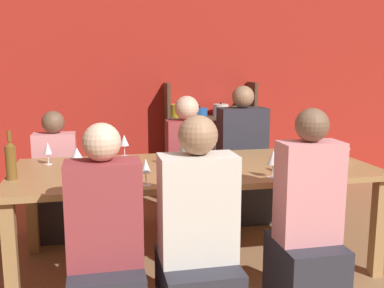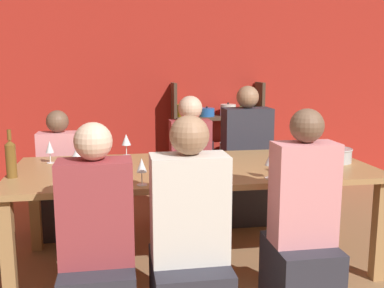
# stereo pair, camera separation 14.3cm
# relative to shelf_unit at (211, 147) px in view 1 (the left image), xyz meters

# --- Properties ---
(wall_back_red) EXTENTS (8.80, 0.06, 2.70)m
(wall_back_red) POSITION_rel_shelf_unit_xyz_m (-0.73, 0.20, 0.83)
(wall_back_red) COLOR red
(wall_back_red) RESTS_ON ground_plane
(shelf_unit) EXTENTS (1.06, 0.30, 1.29)m
(shelf_unit) POSITION_rel_shelf_unit_xyz_m (0.00, 0.00, 0.00)
(shelf_unit) COLOR #4C3828
(shelf_unit) RESTS_ON ground_plane
(dining_table) EXTENTS (2.61, 1.09, 0.76)m
(dining_table) POSITION_rel_shelf_unit_xyz_m (-0.63, -1.97, 0.17)
(dining_table) COLOR #AD7F4C
(dining_table) RESTS_ON ground_plane
(mixing_bowl) EXTENTS (0.26, 0.26, 0.11)m
(mixing_bowl) POSITION_rel_shelf_unit_xyz_m (0.46, -2.00, 0.30)
(mixing_bowl) COLOR #B7BABC
(mixing_bowl) RESTS_ON dining_table
(wine_bottle_green) EXTENTS (0.08, 0.08, 0.29)m
(wine_bottle_green) POSITION_rel_shelf_unit_xyz_m (0.04, -2.44, 0.35)
(wine_bottle_green) COLOR #19381E
(wine_bottle_green) RESTS_ON dining_table
(wine_bottle_dark) EXTENTS (0.08, 0.08, 0.32)m
(wine_bottle_dark) POSITION_rel_shelf_unit_xyz_m (-0.72, -2.04, 0.37)
(wine_bottle_dark) COLOR #B2C6C1
(wine_bottle_dark) RESTS_ON dining_table
(wine_bottle_amber) EXTENTS (0.07, 0.07, 0.32)m
(wine_bottle_amber) POSITION_rel_shelf_unit_xyz_m (-1.88, -2.09, 0.37)
(wine_bottle_amber) COLOR brown
(wine_bottle_amber) RESTS_ON dining_table
(wine_glass_empty_a) EXTENTS (0.06, 0.06, 0.14)m
(wine_glass_empty_a) POSITION_rel_shelf_unit_xyz_m (-1.36, -1.71, 0.34)
(wine_glass_empty_a) COLOR white
(wine_glass_empty_a) RESTS_ON dining_table
(wine_glass_red_a) EXTENTS (0.08, 0.08, 0.18)m
(wine_glass_red_a) POSITION_rel_shelf_unit_xyz_m (-0.20, -2.39, 0.37)
(wine_glass_red_a) COLOR white
(wine_glass_red_a) RESTS_ON dining_table
(wine_glass_red_b) EXTENTS (0.08, 0.08, 0.18)m
(wine_glass_red_b) POSITION_rel_shelf_unit_xyz_m (-1.12, -1.48, 0.36)
(wine_glass_red_b) COLOR white
(wine_glass_red_b) RESTS_ON dining_table
(wine_glass_red_c) EXTENTS (0.07, 0.07, 0.16)m
(wine_glass_red_c) POSITION_rel_shelf_unit_xyz_m (0.13, -1.90, 0.35)
(wine_glass_red_c) COLOR white
(wine_glass_red_c) RESTS_ON dining_table
(wine_glass_white_a) EXTENTS (0.08, 0.08, 0.15)m
(wine_glass_white_a) POSITION_rel_shelf_unit_xyz_m (-1.48, -1.82, 0.34)
(wine_glass_white_a) COLOR white
(wine_glass_white_a) RESTS_ON dining_table
(wine_glass_empty_b) EXTENTS (0.06, 0.06, 0.17)m
(wine_glass_empty_b) POSITION_rel_shelf_unit_xyz_m (-1.69, -1.67, 0.36)
(wine_glass_empty_b) COLOR white
(wine_glass_empty_b) RESTS_ON dining_table
(wine_glass_red_d) EXTENTS (0.07, 0.07, 0.17)m
(wine_glass_red_d) POSITION_rel_shelf_unit_xyz_m (-1.04, -2.42, 0.36)
(wine_glass_red_d) COLOR white
(wine_glass_red_d) RESTS_ON dining_table
(wine_glass_white_b) EXTENTS (0.08, 0.08, 0.16)m
(wine_glass_white_b) POSITION_rel_shelf_unit_xyz_m (-0.05, -2.33, 0.35)
(wine_glass_white_b) COLOR white
(wine_glass_white_b) RESTS_ON dining_table
(person_near_a) EXTENTS (0.41, 0.51, 1.24)m
(person_near_a) POSITION_rel_shelf_unit_xyz_m (-0.82, -2.88, -0.06)
(person_near_a) COLOR #2D2D38
(person_near_a) RESTS_ON ground_plane
(person_far_a) EXTENTS (0.37, 0.46, 1.22)m
(person_far_a) POSITION_rel_shelf_unit_xyz_m (-0.53, -1.14, -0.06)
(person_far_a) COLOR #2D2D38
(person_far_a) RESTS_ON ground_plane
(person_near_b) EXTENTS (0.39, 0.48, 1.21)m
(person_near_b) POSITION_rel_shelf_unit_xyz_m (-1.31, -2.85, -0.07)
(person_near_b) COLOR #2D2D38
(person_near_b) RESTS_ON ground_plane
(person_far_b) EXTENTS (0.46, 0.57, 1.30)m
(person_far_b) POSITION_rel_shelf_unit_xyz_m (0.04, -1.03, -0.05)
(person_far_b) COLOR #2D2D38
(person_far_b) RESTS_ON ground_plane
(person_near_c) EXTENTS (0.36, 0.45, 1.26)m
(person_near_c) POSITION_rel_shelf_unit_xyz_m (-0.15, -2.81, -0.05)
(person_near_c) COLOR #2D2D38
(person_near_c) RESTS_ON ground_plane
(person_far_c) EXTENTS (0.36, 0.45, 1.11)m
(person_far_c) POSITION_rel_shelf_unit_xyz_m (-1.69, -1.17, -0.11)
(person_far_c) COLOR #2D2D38
(person_far_c) RESTS_ON ground_plane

